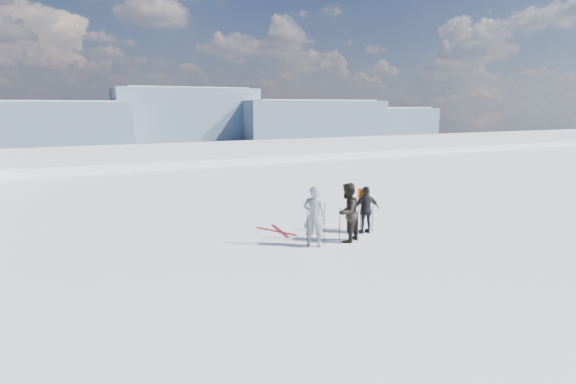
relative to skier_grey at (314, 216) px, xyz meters
name	(u,v)px	position (x,y,z in m)	size (l,w,h in m)	color
lake_basin	(181,228)	(1.62, 27.49, -7.44)	(820.00, 820.00, 71.62)	white
far_mountain_range	(115,118)	(31.22, 452.28, -8.13)	(770.00, 110.00, 53.00)	slate
skier_grey	(314,216)	(0.00, 0.00, 0.00)	(0.69, 0.45, 1.88)	gray
skier_dark	(347,213)	(1.17, -0.02, 0.00)	(0.92, 0.71, 1.88)	black
skier_pack	(366,210)	(2.29, 0.53, -0.14)	(0.94, 0.39, 1.60)	black
backpack	(364,177)	(2.33, 0.78, 0.92)	(0.34, 0.19, 0.52)	#BC5911
ski_poles	(344,222)	(1.14, 0.08, -0.34)	(2.82, 0.67, 1.36)	black
skis_loose	(278,231)	(-0.31, 1.96, -0.93)	(0.91, 1.70, 0.03)	black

